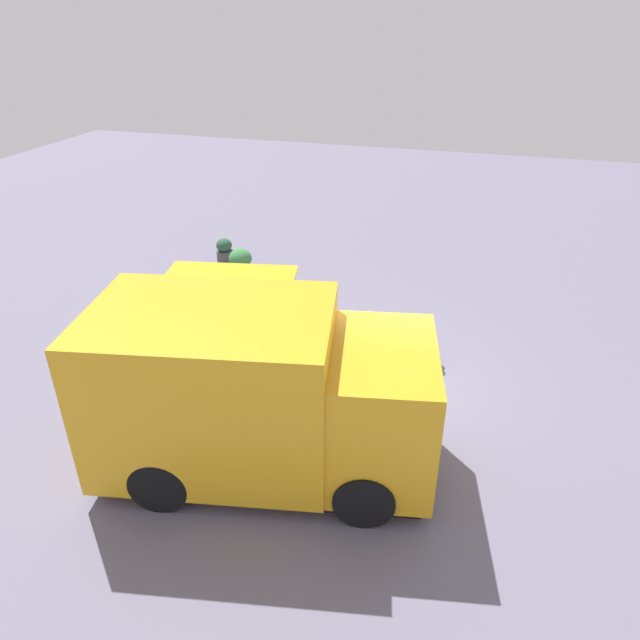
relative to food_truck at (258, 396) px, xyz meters
The scene contains 5 objects.
ground_plane 3.08m from the food_truck, 61.98° to the left, with size 40.00×40.00×0.00m, color slate.
food_truck is the anchor object (origin of this frame).
person_customer 4.16m from the food_truck, 60.25° to the left, with size 0.51×0.77×0.89m.
planter_flowering_near 6.82m from the food_truck, 115.61° to the left, with size 0.57×0.57×0.83m.
planter_flowering_far 8.10m from the food_truck, 118.39° to the left, with size 0.46×0.46×0.66m.
Camera 1 is at (1.42, -8.70, 6.15)m, focal length 32.46 mm.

